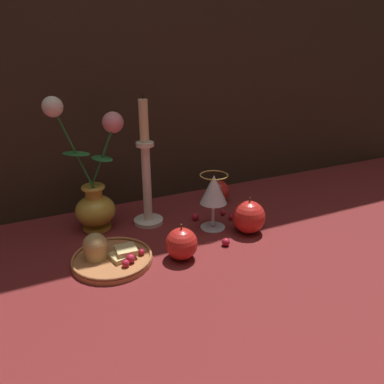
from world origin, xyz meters
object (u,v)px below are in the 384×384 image
at_px(vase, 94,191).
at_px(apple_near_glass, 218,192).
at_px(candlestick, 146,177).
at_px(apple_beside_vase, 182,244).
at_px(apple_at_table_edge, 249,217).
at_px(plate_with_pastries, 108,255).
at_px(wine_glass, 214,191).

bearing_deg(vase, apple_near_glass, 2.22).
distance_m(candlestick, apple_beside_vase, 0.21).
xyz_separation_m(candlestick, apple_near_glass, (0.23, 0.04, -0.09)).
bearing_deg(apple_at_table_edge, plate_with_pastries, 177.93).
distance_m(wine_glass, apple_near_glass, 0.18).
xyz_separation_m(plate_with_pastries, apple_near_glass, (0.37, 0.18, 0.02)).
bearing_deg(wine_glass, apple_at_table_edge, -40.61).
height_order(vase, apple_beside_vase, vase).
xyz_separation_m(wine_glass, apple_near_glass, (0.09, 0.14, -0.07)).
height_order(wine_glass, apple_beside_vase, wine_glass).
relative_size(plate_with_pastries, apple_at_table_edge, 1.84).
xyz_separation_m(wine_glass, apple_at_table_edge, (0.07, -0.06, -0.06)).
bearing_deg(plate_with_pastries, apple_at_table_edge, -2.07).
bearing_deg(apple_near_glass, wine_glass, -123.84).
relative_size(plate_with_pastries, apple_beside_vase, 2.08).
height_order(apple_beside_vase, apple_near_glass, apple_beside_vase).
bearing_deg(vase, candlestick, -12.36).
distance_m(vase, apple_at_table_edge, 0.38).
xyz_separation_m(plate_with_pastries, apple_at_table_edge, (0.35, -0.01, 0.02)).
bearing_deg(wine_glass, candlestick, 145.20).
height_order(plate_with_pastries, apple_beside_vase, apple_beside_vase).
height_order(candlestick, apple_beside_vase, candlestick).
xyz_separation_m(vase, candlestick, (0.13, -0.03, 0.03)).
bearing_deg(candlestick, apple_beside_vase, -87.48).
bearing_deg(candlestick, apple_at_table_edge, -36.81).
relative_size(vase, apple_near_glass, 4.36).
height_order(candlestick, apple_near_glass, candlestick).
distance_m(apple_near_glass, apple_at_table_edge, 0.20).
bearing_deg(vase, plate_with_pastries, -94.54).
bearing_deg(apple_near_glass, plate_with_pastries, -153.66).
height_order(vase, wine_glass, vase).
height_order(vase, apple_at_table_edge, vase).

